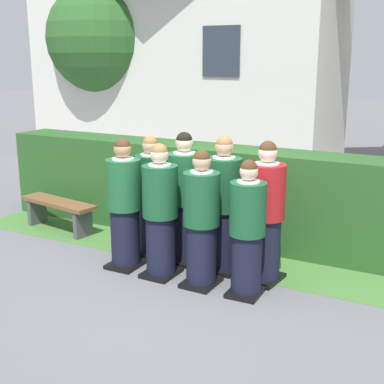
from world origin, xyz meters
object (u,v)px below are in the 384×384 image
student_front_row_2 (201,222)px  wooden_bench (59,209)px  student_front_row_0 (124,207)px  student_front_row_1 (160,214)px  student_rear_row_1 (184,201)px  student_front_row_3 (247,232)px  student_rear_row_0 (151,199)px  student_rear_row_2 (223,208)px  student_in_red_blazer (266,216)px

student_front_row_2 → wooden_bench: size_ratio=1.14×
student_front_row_0 → student_front_row_1: size_ratio=1.01×
student_rear_row_1 → wooden_bench: student_rear_row_1 is taller
student_front_row_3 → wooden_bench: (-3.46, 0.77, -0.40)m
student_rear_row_0 → student_rear_row_2: student_rear_row_2 is taller
student_front_row_0 → wooden_bench: (-1.76, 0.71, -0.45)m
wooden_bench → student_rear_row_1: bearing=-4.9°
student_front_row_1 → wooden_bench: size_ratio=1.15×
student_rear_row_1 → student_in_red_blazer: size_ratio=1.01×
student_front_row_3 → student_rear_row_2: bearing=135.3°
student_front_row_3 → student_in_red_blazer: size_ratio=0.92×
student_front_row_0 → student_rear_row_1: student_rear_row_1 is taller
student_front_row_0 → student_front_row_2: size_ratio=1.03×
student_rear_row_1 → student_rear_row_2: student_rear_row_1 is taller
student_front_row_2 → wooden_bench: (-2.89, 0.77, -0.43)m
student_front_row_3 → student_rear_row_0: size_ratio=0.96×
student_front_row_0 → student_rear_row_1: size_ratio=0.97×
student_front_row_1 → student_rear_row_0: 0.76m
student_front_row_1 → student_rear_row_0: size_ratio=1.01×
student_front_row_1 → student_front_row_3: 1.14m
student_rear_row_1 → student_rear_row_0: bearing=177.1°
student_front_row_3 → student_rear_row_2: 0.76m
student_front_row_0 → wooden_bench: bearing=157.9°
student_front_row_3 → student_in_red_blazer: student_in_red_blazer is taller
student_rear_row_1 → student_in_red_blazer: bearing=-5.2°
student_front_row_0 → student_in_red_blazer: size_ratio=0.98×
student_front_row_1 → student_in_red_blazer: bearing=20.5°
student_front_row_2 → student_rear_row_1: size_ratio=0.94×
student_front_row_1 → wooden_bench: 2.48m
student_rear_row_2 → wooden_bench: student_rear_row_2 is taller
student_rear_row_2 → student_in_red_blazer: bearing=-7.0°
student_front_row_0 → student_rear_row_1: 0.78m
student_rear_row_2 → student_in_red_blazer: student_rear_row_2 is taller
student_front_row_3 → student_rear_row_1: student_rear_row_1 is taller
student_front_row_0 → student_front_row_1: bearing=-3.8°
student_front_row_1 → student_front_row_0: bearing=176.2°
student_rear_row_0 → wooden_bench: bearing=174.5°
student_front_row_3 → student_rear_row_1: (-1.11, 0.57, 0.08)m
student_front_row_1 → student_rear_row_1: (0.03, 0.55, 0.03)m
student_front_row_1 → wooden_bench: bearing=162.0°
student_front_row_1 → student_front_row_2: bearing=-2.3°
student_rear_row_1 → student_rear_row_2: bearing=-3.5°
student_front_row_3 → wooden_bench: student_front_row_3 is taller
student_rear_row_0 → student_in_red_blazer: 1.69m
student_front_row_3 → student_rear_row_2: size_ratio=0.91×
student_rear_row_0 → student_front_row_1: bearing=-49.5°
student_front_row_0 → student_front_row_3: student_front_row_0 is taller
student_rear_row_2 → wooden_bench: 2.97m
student_front_row_3 → student_rear_row_0: bearing=160.1°
student_rear_row_1 → student_front_row_2: bearing=-46.8°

